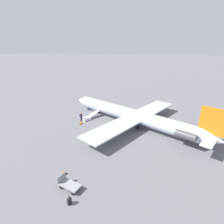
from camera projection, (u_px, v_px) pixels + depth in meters
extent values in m
plane|color=slate|center=(130.00, 124.00, 31.78)|extent=(600.00, 600.00, 0.00)
cylinder|color=silver|center=(130.00, 115.00, 31.16)|extent=(22.87, 12.07, 2.28)
cone|color=silver|center=(82.00, 100.00, 39.40)|extent=(3.21, 3.08, 2.24)
cone|color=silver|center=(214.00, 140.00, 22.78)|extent=(3.63, 3.27, 2.24)
cube|color=orange|center=(213.00, 122.00, 22.30)|extent=(2.98, 1.49, 3.65)
cube|color=silver|center=(212.00, 137.00, 22.87)|extent=(3.90, 6.39, 0.11)
cube|color=silver|center=(112.00, 129.00, 26.11)|extent=(7.52, 10.72, 0.23)
cube|color=silver|center=(153.00, 108.00, 34.83)|extent=(7.52, 10.72, 0.23)
cylinder|color=#4C4C51|center=(186.00, 135.00, 23.53)|extent=(2.92, 2.07, 1.03)
cylinder|color=#4C4C51|center=(194.00, 128.00, 25.78)|extent=(2.92, 2.07, 1.03)
cylinder|color=black|center=(99.00, 112.00, 36.53)|extent=(0.57, 0.36, 0.57)
cylinder|color=#4C4C51|center=(99.00, 111.00, 36.40)|extent=(0.10, 0.10, 0.18)
cylinder|color=black|center=(138.00, 128.00, 29.46)|extent=(0.57, 0.36, 0.57)
cylinder|color=#4C4C51|center=(138.00, 126.00, 29.33)|extent=(0.10, 0.10, 0.18)
cylinder|color=black|center=(144.00, 124.00, 30.91)|extent=(0.57, 0.36, 0.57)
cylinder|color=#4C4C51|center=(144.00, 122.00, 30.78)|extent=(0.10, 0.10, 0.18)
cube|color=silver|center=(86.00, 119.00, 33.29)|extent=(1.75, 2.09, 0.50)
cube|color=silver|center=(94.00, 113.00, 34.52)|extent=(1.74, 2.40, 0.64)
cube|color=silver|center=(92.00, 111.00, 34.62)|extent=(0.97, 2.04, 0.59)
cube|color=#23232D|center=(81.00, 119.00, 32.73)|extent=(0.30, 0.34, 0.85)
cylinder|color=#4C1E23|center=(81.00, 115.00, 32.47)|extent=(0.36, 0.36, 0.65)
sphere|color=tan|center=(81.00, 113.00, 32.31)|extent=(0.24, 0.24, 0.24)
cube|color=navy|center=(80.00, 116.00, 32.27)|extent=(0.33, 0.28, 0.44)
cube|color=gray|center=(70.00, 185.00, 17.09)|extent=(2.39, 1.58, 0.16)
cube|color=gray|center=(61.00, 178.00, 17.43)|extent=(0.33, 1.09, 0.70)
cylinder|color=black|center=(61.00, 187.00, 17.19)|extent=(0.38, 0.20, 0.36)
cylinder|color=black|center=(67.00, 181.00, 17.90)|extent=(0.38, 0.20, 0.36)
cylinder|color=black|center=(73.00, 193.00, 16.46)|extent=(0.38, 0.20, 0.36)
cylinder|color=black|center=(79.00, 187.00, 17.17)|extent=(0.38, 0.20, 0.36)
cube|color=black|center=(69.00, 201.00, 15.43)|extent=(0.34, 0.42, 0.64)
cube|color=black|center=(69.00, 197.00, 15.27)|extent=(0.13, 0.08, 0.24)
cube|color=black|center=(81.00, 124.00, 31.68)|extent=(0.57, 0.57, 0.03)
cone|color=orange|center=(81.00, 122.00, 31.58)|extent=(0.44, 0.44, 0.63)
cube|color=black|center=(64.00, 174.00, 19.15)|extent=(0.53, 0.53, 0.03)
cone|color=orange|center=(64.00, 172.00, 19.05)|extent=(0.41, 0.41, 0.58)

